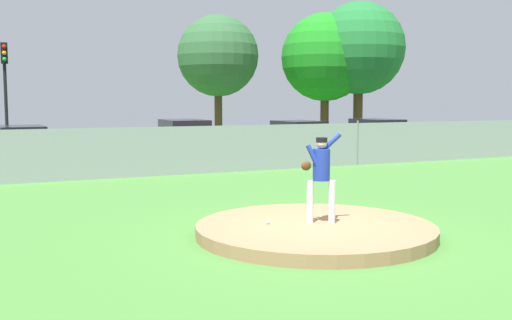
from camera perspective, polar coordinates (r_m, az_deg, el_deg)
The scene contains 15 objects.
ground_plane at distance 16.62m, azimuth -4.94°, elevation -3.08°, with size 80.00×80.00×0.00m, color #427A33.
asphalt_strip at distance 24.72m, azimuth -11.74°, elevation -0.29°, with size 44.00×7.00×0.01m, color #2B2B2D.
pitchers_mound at distance 11.25m, azimuth 5.71°, elevation -6.73°, with size 4.49×4.49×0.23m, color #99704C.
pitcher_youth at distance 11.16m, azimuth 6.26°, elevation -1.01°, with size 0.79×0.33×1.72m.
baseball at distance 11.18m, azimuth 1.17°, elevation -6.00°, with size 0.07×0.07×0.07m, color white.
chainlink_fence at distance 20.31m, azimuth -8.85°, elevation 0.84°, with size 39.44×0.07×1.77m.
parked_car_slate at distance 29.36m, azimuth 11.54°, elevation 2.21°, with size 1.87×4.68×1.66m.
parked_car_charcoal at distance 24.43m, azimuth -21.62°, elevation 1.15°, with size 1.91×4.55×1.59m.
parked_car_burgundy at distance 27.90m, azimuth 4.12°, elevation 2.07°, with size 2.11×4.50×1.61m.
parked_car_red at distance 24.96m, azimuth -6.93°, elevation 1.78°, with size 2.01×4.86×1.76m.
traffic_cone_orange at distance 22.02m, azimuth -12.42°, elevation -0.35°, with size 0.40×0.40×0.55m.
traffic_light_near at distance 28.20m, azimuth -23.01°, elevation 7.09°, with size 0.28×0.46×5.04m.
tree_broad_right at distance 36.24m, azimuth -3.68°, elevation 9.95°, with size 4.89×4.89×7.69m.
tree_tall_centre at distance 37.28m, azimuth 6.67°, elevation 9.78°, with size 5.42×5.42×7.94m.
tree_bushy_near at distance 37.48m, azimuth 9.88°, elevation 10.51°, with size 5.64×5.64×8.58m.
Camera 1 is at (-5.64, -9.43, 2.53)m, focal length 41.54 mm.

